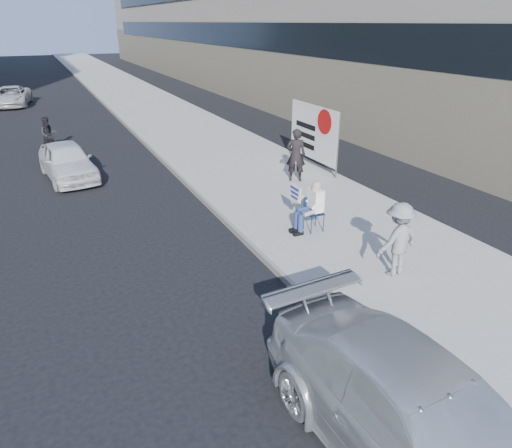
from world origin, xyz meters
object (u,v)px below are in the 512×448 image
protest_banner (313,132)px  pedestrian_woman (296,155)px  white_sedan_far (11,96)px  jogger (398,240)px  white_sedan_near (67,161)px  motorcycle (49,136)px  parked_sedan (423,424)px  seated_protester (310,204)px

protest_banner → pedestrian_woman: bearing=-140.2°
white_sedan_far → pedestrian_woman: bearing=-60.0°
pedestrian_woman → jogger: bearing=110.8°
white_sedan_near → pedestrian_woman: bearing=-37.4°
jogger → motorcycle: (-5.89, 14.49, -0.31)m
parked_sedan → white_sedan_near: bearing=98.3°
jogger → white_sedan_near: 11.59m
parked_sedan → motorcycle: 18.36m
white_sedan_near → motorcycle: size_ratio=1.80×
seated_protester → pedestrian_woman: bearing=65.1°
protest_banner → white_sedan_near: protest_banner is taller
pedestrian_woman → white_sedan_far: (-8.67, 21.39, -0.41)m
jogger → white_sedan_near: size_ratio=0.43×
seated_protester → protest_banner: (3.03, 4.74, 0.53)m
parked_sedan → white_sedan_near: 14.06m
jogger → pedestrian_woman: pedestrian_woman is taller
protest_banner → white_sedan_far: 22.62m
jogger → motorcycle: jogger is taller
pedestrian_woman → protest_banner: protest_banner is taller
jogger → parked_sedan: 4.54m
white_sedan_near → white_sedan_far: (-1.93, 17.44, -0.02)m
white_sedan_near → motorcycle: (-0.36, 4.31, 0.01)m
parked_sedan → motorcycle: size_ratio=2.37×
jogger → motorcycle: size_ratio=0.77×
protest_banner → parked_sedan: protest_banner is taller
protest_banner → jogger: bearing=-109.2°
pedestrian_woman → parked_sedan: pedestrian_woman is taller
jogger → protest_banner: bearing=-114.8°
motorcycle → jogger: bearing=-75.5°
jogger → white_sedan_far: bearing=-80.4°
pedestrian_woman → motorcycle: bearing=-17.5°
pedestrian_woman → seated_protester: bearing=96.9°
jogger → white_sedan_far: jogger is taller
seated_protester → protest_banner: bearing=57.4°
jogger → seated_protester: bearing=-85.5°
seated_protester → white_sedan_near: 9.11m
white_sedan_far → seated_protester: bearing=-66.5°
seated_protester → parked_sedan: seated_protester is taller
jogger → parked_sedan: bearing=47.1°
white_sedan_near → motorcycle: bearing=87.6°
seated_protester → pedestrian_woman: (1.67, 3.61, 0.15)m
parked_sedan → white_sedan_near: parked_sedan is taller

